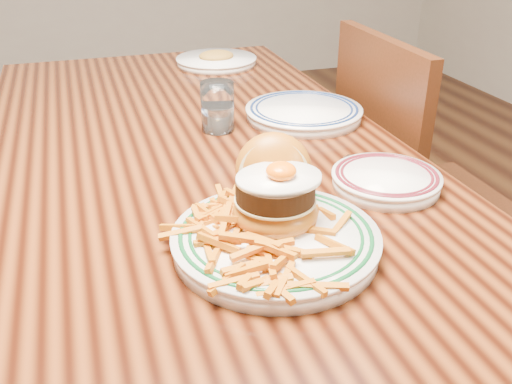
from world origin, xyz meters
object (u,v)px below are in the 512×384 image
object	(u,v)px
table	(195,180)
side_plate	(386,179)
chair_right	(410,195)
main_plate	(275,221)

from	to	relation	value
table	side_plate	distance (m)	0.43
table	chair_right	distance (m)	0.63
table	main_plate	world-z (taller)	main_plate
table	chair_right	bearing A→B (deg)	6.60
chair_right	main_plate	xyz separation A→B (m)	(-0.57, -0.49, 0.30)
side_plate	main_plate	bearing A→B (deg)	-142.16
table	main_plate	size ratio (longest dim) A/B	4.96
chair_right	side_plate	world-z (taller)	chair_right
chair_right	main_plate	bearing A→B (deg)	42.17
side_plate	chair_right	bearing A→B (deg)	63.13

